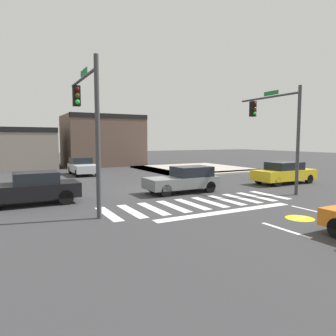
{
  "coord_description": "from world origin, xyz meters",
  "views": [
    {
      "loc": [
        -8.21,
        -16.51,
        3.01
      ],
      "look_at": [
        0.28,
        -0.68,
        1.36
      ],
      "focal_mm": 32.92,
      "sensor_mm": 36.0,
      "label": 1
    }
  ],
  "objects": [
    {
      "name": "storefront_row",
      "position": [
        -0.45,
        19.17,
        2.69
      ],
      "size": [
        16.53,
        6.94,
        5.83
      ],
      "color": "gray",
      "rests_on": "ground_plane"
    },
    {
      "name": "car_silver",
      "position": [
        -2.19,
        10.43,
        0.73
      ],
      "size": [
        1.87,
        4.12,
        1.45
      ],
      "rotation": [
        0.0,
        0.0,
        -1.57
      ],
      "color": "#B7BABF",
      "rests_on": "ground_plane"
    },
    {
      "name": "curb_corner_northeast",
      "position": [
        8.49,
        9.42,
        0.07
      ],
      "size": [
        10.0,
        10.6,
        0.15
      ],
      "color": "#B2AA9E",
      "rests_on": "ground_plane"
    },
    {
      "name": "traffic_signal_southeast",
      "position": [
        5.87,
        -3.59,
        4.09
      ],
      "size": [
        0.32,
        4.56,
        5.91
      ],
      "rotation": [
        0.0,
        0.0,
        1.57
      ],
      "color": "#383A3D",
      "rests_on": "ground_plane"
    },
    {
      "name": "car_gray",
      "position": [
        0.89,
        -1.52,
        0.75
      ],
      "size": [
        4.2,
        1.8,
        1.48
      ],
      "rotation": [
        0.0,
        0.0,
        3.14
      ],
      "color": "slate",
      "rests_on": "ground_plane"
    },
    {
      "name": "ground_plane",
      "position": [
        0.0,
        0.0,
        0.0
      ],
      "size": [
        120.0,
        120.0,
        0.0
      ],
      "primitive_type": "plane",
      "color": "#353538"
    },
    {
      "name": "car_black",
      "position": [
        -7.19,
        -1.05,
        0.76
      ],
      "size": [
        4.5,
        1.78,
        1.52
      ],
      "rotation": [
        0.0,
        0.0,
        3.14
      ],
      "color": "black",
      "rests_on": "ground_plane"
    },
    {
      "name": "traffic_signal_southwest",
      "position": [
        -5.06,
        -3.55,
        4.17
      ],
      "size": [
        0.32,
        4.39,
        6.15
      ],
      "rotation": [
        0.0,
        0.0,
        1.57
      ],
      "color": "#383A3D",
      "rests_on": "ground_plane"
    },
    {
      "name": "crosswalk_near",
      "position": [
        -0.0,
        -4.5,
        0.0
      ],
      "size": [
        9.5,
        2.73,
        0.01
      ],
      "color": "silver",
      "rests_on": "ground_plane"
    },
    {
      "name": "car_yellow",
      "position": [
        8.79,
        -1.75,
        0.75
      ],
      "size": [
        4.53,
        1.83,
        1.49
      ],
      "rotation": [
        0.0,
        0.0,
        3.14
      ],
      "color": "gold",
      "rests_on": "ground_plane"
    },
    {
      "name": "bike_detector_marking",
      "position": [
        1.74,
        -8.69,
        0.0
      ],
      "size": [
        1.08,
        1.08,
        0.01
      ],
      "color": "yellow",
      "rests_on": "ground_plane"
    }
  ]
}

